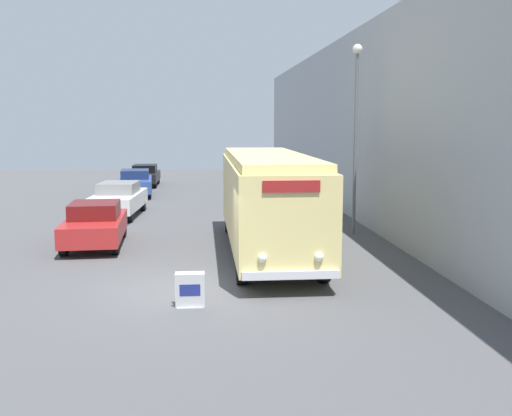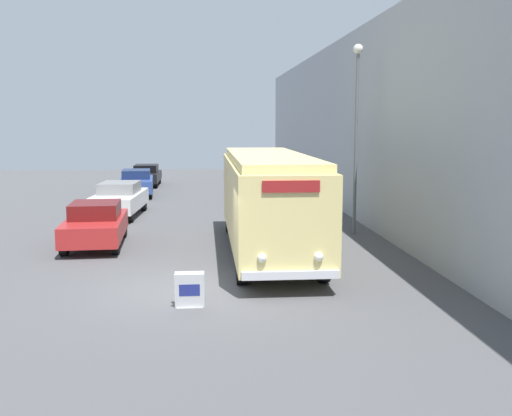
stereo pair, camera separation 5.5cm
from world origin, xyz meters
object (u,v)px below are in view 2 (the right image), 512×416
sign_board (190,291)px  streetlamp (357,114)px  parked_car_mid (119,199)px  parked_car_near (95,224)px  parked_car_distant (146,175)px  vintage_bus (268,198)px  parked_car_far (136,183)px

sign_board → streetlamp: bearing=55.3°
streetlamp → parked_car_mid: size_ratio=1.44×
parked_car_mid → parked_car_near: bearing=-85.3°
sign_board → parked_car_distant: 27.32m
vintage_bus → sign_board: (-2.39, -5.65, -1.40)m
parked_car_far → parked_car_mid: bearing=-93.8°
sign_board → parked_car_distant: (-3.51, 27.09, 0.33)m
sign_board → parked_car_mid: size_ratio=0.17×
streetlamp → parked_car_mid: (-9.48, 5.19, -3.70)m
streetlamp → parked_car_mid: 11.42m
parked_car_mid → parked_car_distant: parked_car_mid is taller
streetlamp → parked_car_far: bearing=126.7°
streetlamp → parked_car_near: (-9.37, -1.44, -3.74)m
parked_car_distant → parked_car_far: bearing=-90.6°
parked_car_mid → parked_car_distant: size_ratio=1.12×
parked_car_mid → parked_car_far: parked_car_mid is taller
streetlamp → parked_car_near: bearing=-171.2°
vintage_bus → parked_car_distant: bearing=105.4°
vintage_bus → parked_car_far: bearing=110.5°
sign_board → streetlamp: (6.01, 8.67, 4.10)m
streetlamp → parked_car_mid: streetlamp is taller
parked_car_mid → parked_car_far: bearing=94.4°
streetlamp → parked_car_near: 10.19m
vintage_bus → parked_car_far: 16.94m
sign_board → parked_car_mid: 14.30m
sign_board → parked_car_far: size_ratio=0.18×
parked_car_far → vintage_bus: bearing=-73.8°
parked_car_near → parked_car_distant: size_ratio=1.01×
parked_car_far → parked_car_distant: bearing=85.3°
parked_car_far → parked_car_near: bearing=-93.6°
parked_car_far → parked_car_distant: 5.60m
streetlamp → parked_car_near: size_ratio=1.59×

